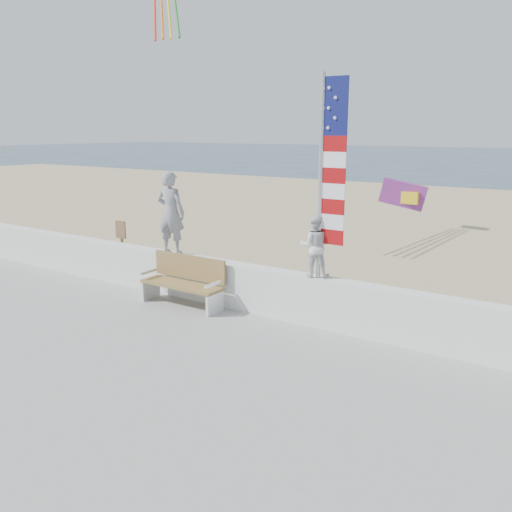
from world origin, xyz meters
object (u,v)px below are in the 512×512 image
(adult, at_px, (171,213))
(bench, at_px, (184,280))
(child, at_px, (315,246))
(flag, at_px, (328,169))

(adult, bearing_deg, bench, 138.62)
(child, xyz_separation_m, flag, (0.20, -0.00, 1.35))
(bench, bearing_deg, adult, 147.46)
(bench, distance_m, flag, 3.73)
(adult, bearing_deg, flag, 171.16)
(adult, xyz_separation_m, flag, (3.61, -0.00, 1.05))
(flag, bearing_deg, child, 179.92)
(adult, relative_size, bench, 0.96)
(child, xyz_separation_m, bench, (-2.69, -0.45, -0.95))
(adult, xyz_separation_m, bench, (0.71, -0.45, -1.26))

